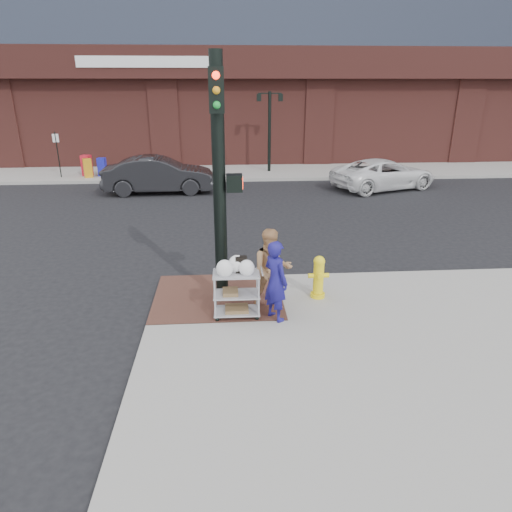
{
  "coord_description": "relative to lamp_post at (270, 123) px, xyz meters",
  "views": [
    {
      "loc": [
        -0.4,
        -8.25,
        4.59
      ],
      "look_at": [
        0.21,
        0.46,
        1.25
      ],
      "focal_mm": 32.0,
      "sensor_mm": 36.0,
      "label": 1
    }
  ],
  "objects": [
    {
      "name": "ground",
      "position": [
        -2.0,
        -16.0,
        -2.62
      ],
      "size": [
        220.0,
        220.0,
        0.0
      ],
      "primitive_type": "plane",
      "color": "black",
      "rests_on": "ground"
    },
    {
      "name": "sidewalk_far",
      "position": [
        10.5,
        16.0,
        -2.54
      ],
      "size": [
        65.0,
        36.0,
        0.15
      ],
      "primitive_type": "cube",
      "color": "#989590",
      "rests_on": "ground"
    },
    {
      "name": "brick_curb_ramp",
      "position": [
        -2.6,
        -15.1,
        -2.46
      ],
      "size": [
        2.8,
        2.4,
        0.01
      ],
      "primitive_type": "cube",
      "color": "#4B2E23",
      "rests_on": "sidewalk_near"
    },
    {
      "name": "lamp_post",
      "position": [
        0.0,
        0.0,
        0.0
      ],
      "size": [
        1.32,
        0.22,
        4.0
      ],
      "color": "black",
      "rests_on": "sidewalk_far"
    },
    {
      "name": "parking_sign",
      "position": [
        -10.5,
        -1.0,
        -1.37
      ],
      "size": [
        0.05,
        0.05,
        2.2
      ],
      "primitive_type": "cylinder",
      "color": "black",
      "rests_on": "sidewalk_far"
    },
    {
      "name": "traffic_signal_pole",
      "position": [
        -2.48,
        -15.23,
        0.21
      ],
      "size": [
        0.61,
        0.51,
        5.0
      ],
      "color": "black",
      "rests_on": "sidewalk_near"
    },
    {
      "name": "woman_blue",
      "position": [
        -1.45,
        -16.19,
        -1.65
      ],
      "size": [
        0.66,
        0.72,
        1.64
      ],
      "primitive_type": "imported",
      "rotation": [
        0.0,
        0.0,
        2.17
      ],
      "color": "navy",
      "rests_on": "sidewalk_near"
    },
    {
      "name": "pedestrian_tan",
      "position": [
        -1.48,
        -15.72,
        -1.61
      ],
      "size": [
        0.88,
        0.71,
        1.72
      ],
      "primitive_type": "imported",
      "rotation": [
        0.0,
        0.0,
        0.07
      ],
      "color": "tan",
      "rests_on": "sidewalk_near"
    },
    {
      "name": "sedan_dark",
      "position": [
        -5.24,
        -4.12,
        -1.83
      ],
      "size": [
        4.85,
        1.85,
        1.58
      ],
      "primitive_type": "imported",
      "rotation": [
        0.0,
        0.0,
        1.61
      ],
      "color": "black",
      "rests_on": "ground"
    },
    {
      "name": "minivan_white",
      "position": [
        4.86,
        -4.03,
        -1.95
      ],
      "size": [
        5.3,
        3.71,
        1.34
      ],
      "primitive_type": "imported",
      "rotation": [
        0.0,
        0.0,
        1.91
      ],
      "color": "white",
      "rests_on": "ground"
    },
    {
      "name": "utility_cart",
      "position": [
        -2.21,
        -16.03,
        -1.89
      ],
      "size": [
        0.92,
        0.52,
        1.27
      ],
      "color": "#98989D",
      "rests_on": "sidewalk_near"
    },
    {
      "name": "fire_hydrant",
      "position": [
        -0.41,
        -15.27,
        -1.98
      ],
      "size": [
        0.45,
        0.32,
        0.96
      ],
      "color": "yellow",
      "rests_on": "sidewalk_near"
    },
    {
      "name": "newsbox_red",
      "position": [
        -9.28,
        -0.68,
        -1.96
      ],
      "size": [
        0.52,
        0.49,
        1.02
      ],
      "primitive_type": "cube",
      "rotation": [
        0.0,
        0.0,
        -0.27
      ],
      "color": "red",
      "rests_on": "sidewalk_far"
    },
    {
      "name": "newsbox_yellow",
      "position": [
        -9.12,
        -1.15,
        -2.01
      ],
      "size": [
        0.49,
        0.47,
        0.92
      ],
      "primitive_type": "cube",
      "rotation": [
        0.0,
        0.0,
        0.39
      ],
      "color": "orange",
      "rests_on": "sidewalk_far"
    },
    {
      "name": "newsbox_blue",
      "position": [
        -8.51,
        -0.8,
        -2.02
      ],
      "size": [
        0.41,
        0.37,
        0.9
      ],
      "primitive_type": "cube",
      "rotation": [
        0.0,
        0.0,
        -0.08
      ],
      "color": "#1A1CAA",
      "rests_on": "sidewalk_far"
    }
  ]
}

